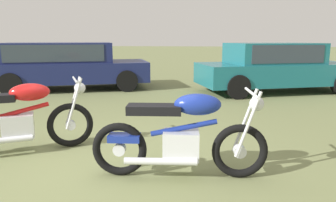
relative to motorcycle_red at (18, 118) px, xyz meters
The scene contains 5 objects.
ground_plane 1.35m from the motorcycle_red, 17.26° to the right, with size 120.00×120.00×0.00m, color olive.
motorcycle_red is the anchor object (origin of this frame).
motorcycle_blue 2.34m from the motorcycle_red, 10.20° to the right, with size 1.99×0.68×1.02m.
car_navy 5.69m from the motorcycle_red, 110.69° to the left, with size 4.95×3.45×1.43m.
car_teal 7.25m from the motorcycle_red, 53.76° to the left, with size 4.87×3.29×1.43m.
Camera 1 is at (1.51, -3.42, 1.56)m, focal length 33.78 mm.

